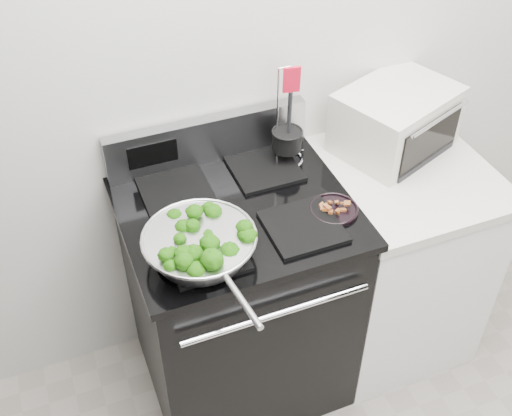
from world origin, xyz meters
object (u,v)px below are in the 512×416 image
skillet (200,244)px  utensil_holder (287,145)px  toaster_oven (396,120)px  gas_range (239,297)px  bacon_plate (334,207)px

skillet → utensil_holder: size_ratio=1.44×
skillet → toaster_oven: 0.95m
gas_range → toaster_oven: toaster_oven is taller
gas_range → toaster_oven: size_ratio=2.19×
gas_range → bacon_plate: size_ratio=6.79×
skillet → toaster_oven: (0.89, 0.33, 0.04)m
utensil_holder → toaster_oven: bearing=6.4°
bacon_plate → toaster_oven: toaster_oven is taller
skillet → bacon_plate: bearing=-2.0°
skillet → bacon_plate: size_ratio=3.45×
utensil_holder → toaster_oven: (0.44, -0.03, 0.02)m
gas_range → bacon_plate: (0.30, -0.13, 0.48)m
skillet → toaster_oven: bearing=13.6°
skillet → toaster_oven: toaster_oven is taller
gas_range → utensil_holder: bearing=35.1°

